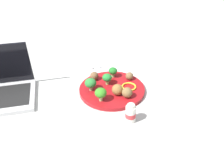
# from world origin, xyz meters

# --- Properties ---
(ground_plane) EXTENTS (4.00, 4.00, 0.00)m
(ground_plane) POSITION_xyz_m (0.00, 0.00, 0.00)
(ground_plane) COLOR #B2B2AD
(plate) EXTENTS (0.28, 0.28, 0.02)m
(plate) POSITION_xyz_m (0.00, 0.00, 0.01)
(plate) COLOR maroon
(plate) RESTS_ON ground_plane
(broccoli_floret_mid_left) EXTENTS (0.05, 0.05, 0.05)m
(broccoli_floret_mid_left) POSITION_xyz_m (0.03, 0.09, 0.05)
(broccoli_floret_mid_left) COLOR #98BA81
(broccoli_floret_mid_left) RESTS_ON plate
(broccoli_floret_back_left) EXTENTS (0.04, 0.04, 0.05)m
(broccoli_floret_back_left) POSITION_xyz_m (0.04, 0.01, 0.05)
(broccoli_floret_back_left) COLOR #91CD6E
(broccoli_floret_back_left) RESTS_ON plate
(broccoli_floret_far_rim) EXTENTS (0.04, 0.04, 0.05)m
(broccoli_floret_far_rim) POSITION_xyz_m (0.08, -0.04, 0.05)
(broccoli_floret_far_rim) COLOR #8ECE75
(broccoli_floret_far_rim) RESTS_ON plate
(broccoli_floret_mid_right) EXTENTS (0.05, 0.05, 0.06)m
(broccoli_floret_mid_right) POSITION_xyz_m (-0.06, 0.08, 0.05)
(broccoli_floret_mid_right) COLOR #A7BF75
(broccoli_floret_mid_right) RESTS_ON plate
(meatball_front_right) EXTENTS (0.05, 0.05, 0.05)m
(meatball_front_right) POSITION_xyz_m (-0.05, 0.00, 0.04)
(meatball_front_right) COLOR olive
(meatball_front_right) RESTS_ON plate
(meatball_mid_left) EXTENTS (0.04, 0.04, 0.04)m
(meatball_mid_left) POSITION_xyz_m (0.09, 0.04, 0.03)
(meatball_mid_left) COLOR brown
(meatball_mid_left) RESTS_ON plate
(meatball_near_rim) EXTENTS (0.04, 0.04, 0.04)m
(meatball_near_rim) POSITION_xyz_m (-0.08, -0.03, 0.04)
(meatball_near_rim) COLOR brown
(meatball_near_rim) RESTS_ON plate
(meatball_back_left) EXTENTS (0.03, 0.03, 0.03)m
(meatball_back_left) POSITION_xyz_m (0.03, -0.10, 0.03)
(meatball_back_left) COLOR brown
(meatball_back_left) RESTS_ON plate
(pepper_ring_center) EXTENTS (0.08, 0.08, 0.01)m
(pepper_ring_center) POSITION_xyz_m (-0.03, -0.07, 0.02)
(pepper_ring_center) COLOR yellow
(pepper_ring_center) RESTS_ON plate
(napkin) EXTENTS (0.17, 0.12, 0.01)m
(napkin) POSITION_xyz_m (0.27, -0.01, 0.00)
(napkin) COLOR white
(napkin) RESTS_ON ground_plane
(fork) EXTENTS (0.12, 0.02, 0.01)m
(fork) POSITION_xyz_m (0.28, 0.01, 0.01)
(fork) COLOR silver
(fork) RESTS_ON napkin
(knife) EXTENTS (0.15, 0.02, 0.01)m
(knife) POSITION_xyz_m (0.27, -0.03, 0.01)
(knife) COLOR silver
(knife) RESTS_ON napkin
(yogurt_bottle) EXTENTS (0.04, 0.04, 0.07)m
(yogurt_bottle) POSITION_xyz_m (-0.20, 0.02, 0.03)
(yogurt_bottle) COLOR white
(yogurt_bottle) RESTS_ON ground_plane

